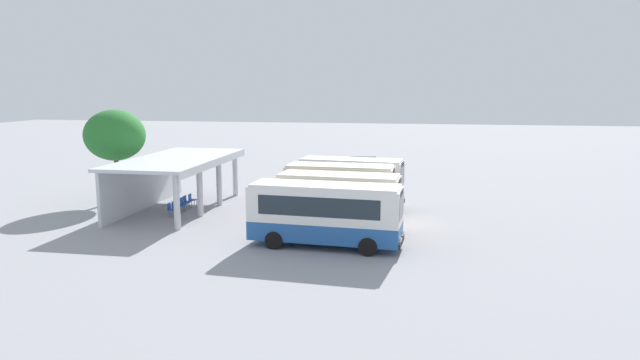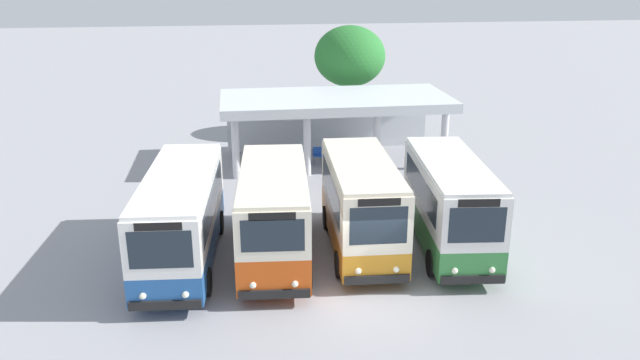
# 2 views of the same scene
# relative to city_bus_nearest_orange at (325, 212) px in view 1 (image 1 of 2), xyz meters

# --- Properties ---
(ground_plane) EXTENTS (180.00, 180.00, 0.00)m
(ground_plane) POSITION_rel_city_bus_nearest_orange_xyz_m (5.77, -3.20, -1.77)
(ground_plane) COLOR #939399
(city_bus_nearest_orange) EXTENTS (2.73, 7.78, 3.19)m
(city_bus_nearest_orange) POSITION_rel_city_bus_nearest_orange_xyz_m (0.00, 0.00, 0.00)
(city_bus_nearest_orange) COLOR black
(city_bus_nearest_orange) RESTS_ON ground
(city_bus_second_in_row) EXTENTS (2.74, 6.92, 3.23)m
(city_bus_second_in_row) POSITION_rel_city_bus_nearest_orange_xyz_m (3.11, -0.23, 0.02)
(city_bus_second_in_row) COLOR black
(city_bus_second_in_row) RESTS_ON ground
(city_bus_middle_cream) EXTENTS (2.50, 6.68, 3.31)m
(city_bus_middle_cream) POSITION_rel_city_bus_nearest_orange_xyz_m (6.22, 0.14, 0.06)
(city_bus_middle_cream) COLOR black
(city_bus_middle_cream) RESTS_ON ground
(city_bus_fourth_amber) EXTENTS (2.76, 6.98, 3.28)m
(city_bus_fourth_amber) POSITION_rel_city_bus_nearest_orange_xyz_m (9.33, -0.18, 0.04)
(city_bus_fourth_amber) COLOR black
(city_bus_fourth_amber) RESTS_ON ground
(parked_car_flank) EXTENTS (2.41, 4.61, 1.62)m
(parked_car_flank) POSITION_rel_city_bus_nearest_orange_xyz_m (23.40, 0.22, -0.94)
(parked_car_flank) COLOR black
(parked_car_flank) RESTS_ON ground
(terminal_canopy) EXTENTS (11.52, 5.43, 3.40)m
(terminal_canopy) POSITION_rel_city_bus_nearest_orange_xyz_m (7.04, 11.48, 0.84)
(terminal_canopy) COLOR silver
(terminal_canopy) RESTS_ON ground
(waiting_chair_end_by_column) EXTENTS (0.45, 0.45, 0.86)m
(waiting_chair_end_by_column) POSITION_rel_city_bus_nearest_orange_xyz_m (4.83, 10.48, -1.24)
(waiting_chair_end_by_column) COLOR slate
(waiting_chair_end_by_column) RESTS_ON ground
(waiting_chair_second_from_end) EXTENTS (0.45, 0.45, 0.86)m
(waiting_chair_second_from_end) POSITION_rel_city_bus_nearest_orange_xyz_m (5.44, 10.45, -1.24)
(waiting_chair_second_from_end) COLOR slate
(waiting_chair_second_from_end) RESTS_ON ground
(waiting_chair_middle_seat) EXTENTS (0.45, 0.45, 0.86)m
(waiting_chair_middle_seat) POSITION_rel_city_bus_nearest_orange_xyz_m (6.06, 10.45, -1.24)
(waiting_chair_middle_seat) COLOR slate
(waiting_chair_middle_seat) RESTS_ON ground
(waiting_chair_fourth_seat) EXTENTS (0.45, 0.45, 0.86)m
(waiting_chair_fourth_seat) POSITION_rel_city_bus_nearest_orange_xyz_m (6.67, 10.46, -1.24)
(waiting_chair_fourth_seat) COLOR slate
(waiting_chair_fourth_seat) RESTS_ON ground
(waiting_chair_fifth_seat) EXTENTS (0.45, 0.45, 0.86)m
(waiting_chair_fifth_seat) POSITION_rel_city_bus_nearest_orange_xyz_m (7.29, 10.50, -1.24)
(waiting_chair_fifth_seat) COLOR slate
(waiting_chair_fifth_seat) RESTS_ON ground
(waiting_chair_far_end_seat) EXTENTS (0.45, 0.45, 0.86)m
(waiting_chair_far_end_seat) POSITION_rel_city_bus_nearest_orange_xyz_m (7.91, 10.41, -1.24)
(waiting_chair_far_end_seat) COLOR slate
(waiting_chair_far_end_seat) RESTS_ON ground
(roadside_tree_behind_canopy) EXTENTS (4.13, 4.13, 6.39)m
(roadside_tree_behind_canopy) POSITION_rel_city_bus_nearest_orange_xyz_m (8.75, 16.20, 2.85)
(roadside_tree_behind_canopy) COLOR brown
(roadside_tree_behind_canopy) RESTS_ON ground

